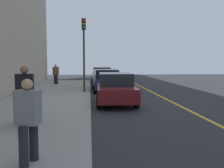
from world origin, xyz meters
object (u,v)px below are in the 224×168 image
parked_car_maroon (116,88)px  rolling_suitcase (24,115)px  pedestrian_brown_coat (56,74)px  parked_car_navy (106,80)px  pedestrian_black_coat (25,95)px  pedestrian_grey_coat (28,119)px  traffic_light_pole (84,43)px  parked_car_white (102,75)px

parked_car_maroon → rolling_suitcase: 5.68m
pedestrian_brown_coat → parked_car_navy: bearing=44.3°
pedestrian_black_coat → pedestrian_grey_coat: size_ratio=1.12×
pedestrian_grey_coat → traffic_light_pole: traffic_light_pole is taller
pedestrian_grey_coat → rolling_suitcase: pedestrian_grey_coat is taller
parked_car_maroon → traffic_light_pole: 4.95m
traffic_light_pole → parked_car_maroon: bearing=22.7°
pedestrian_grey_coat → rolling_suitcase: (-3.35, -0.91, -0.60)m
pedestrian_black_coat → pedestrian_grey_coat: 3.00m
parked_car_white → traffic_light_pole: size_ratio=0.99×
pedestrian_black_coat → rolling_suitcase: size_ratio=2.06×
parked_car_white → parked_car_navy: bearing=0.1°
pedestrian_brown_coat → pedestrian_black_coat: (14.90, 0.99, 0.07)m
pedestrian_brown_coat → traffic_light_pole: traffic_light_pole is taller
parked_car_white → pedestrian_brown_coat: size_ratio=2.73×
pedestrian_brown_coat → pedestrian_grey_coat: size_ratio=1.04×
pedestrian_grey_coat → parked_car_navy: bearing=170.3°
parked_car_maroon → pedestrian_black_coat: bearing=-32.5°
pedestrian_brown_coat → parked_car_maroon: bearing=23.0°
parked_car_maroon → rolling_suitcase: (4.56, -3.36, -0.34)m
parked_car_navy → pedestrian_grey_coat: pedestrian_grey_coat is taller
parked_car_maroon → pedestrian_grey_coat: pedestrian_grey_coat is taller
parked_car_navy → pedestrian_black_coat: (10.73, -3.08, 0.36)m
pedestrian_black_coat → rolling_suitcase: pedestrian_black_coat is taller
parked_car_maroon → pedestrian_grey_coat: size_ratio=2.66×
parked_car_navy → parked_car_maroon: size_ratio=1.08×
parked_car_maroon → pedestrian_grey_coat: bearing=-17.2°
pedestrian_black_coat → parked_car_maroon: bearing=147.5°
pedestrian_black_coat → pedestrian_brown_coat: bearing=-176.2°
pedestrian_brown_coat → traffic_light_pole: size_ratio=0.36×
parked_car_white → pedestrian_black_coat: (17.61, -3.06, 0.36)m
parked_car_navy → pedestrian_grey_coat: (13.64, -2.33, 0.26)m
parked_car_white → pedestrian_brown_coat: 4.89m
parked_car_navy → pedestrian_brown_coat: (-4.17, -4.07, 0.29)m
parked_car_maroon → pedestrian_brown_coat: pedestrian_brown_coat is taller
parked_car_maroon → traffic_light_pole: bearing=-157.3°
pedestrian_brown_coat → pedestrian_black_coat: 14.93m
parked_car_white → parked_car_maroon: (12.60, 0.14, -0.00)m
parked_car_navy → pedestrian_brown_coat: pedestrian_brown_coat is taller
pedestrian_brown_coat → traffic_light_pole: 6.84m
parked_car_navy → pedestrian_grey_coat: size_ratio=2.88×
parked_car_white → parked_car_maroon: same height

